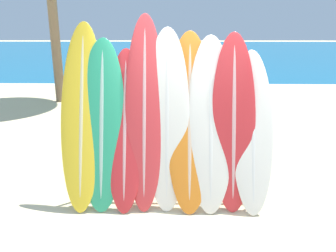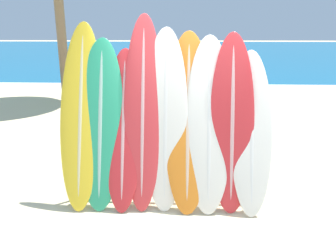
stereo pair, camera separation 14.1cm
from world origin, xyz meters
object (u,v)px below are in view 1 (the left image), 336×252
Objects in this scene: surfboard_rack at (167,172)px; surfboard_slot_2 at (125,130)px; surfboard_slot_4 at (167,120)px; person_near_water at (221,66)px; surfboard_slot_7 at (233,123)px; person_mid_beach at (236,71)px; surfboard_slot_3 at (145,113)px; surfboard_slot_6 at (211,124)px; surfboard_slot_8 at (253,131)px; surfboard_slot_5 at (190,121)px; surfboard_slot_1 at (102,124)px; person_far_left at (85,76)px; surfboard_slot_0 at (82,116)px.

surfboard_slot_2 is (-0.53, 0.04, 0.56)m from surfboard_rack.
surfboard_slot_4 is 1.34× the size of person_near_water.
person_mid_beach is at bearing 79.71° from surfboard_slot_7.
surfboard_slot_3 is 1.10× the size of surfboard_slot_7.
surfboard_slot_2 is 0.92× the size of surfboard_slot_6.
person_near_water is at bearing 81.58° from surfboard_slot_6.
surfboard_slot_4 is 1.10m from surfboard_slot_8.
surfboard_slot_4 is at bearing 178.60° from surfboard_slot_7.
surfboard_slot_7 is at bearing 178.73° from surfboard_slot_8.
surfboard_slot_5 is (0.58, 0.00, -0.11)m from surfboard_slot_3.
person_mid_beach is (2.49, 7.47, -0.34)m from surfboard_slot_3.
surfboard_rack is 1.04× the size of surfboard_slot_3.
surfboard_slot_8 is at bearing -112.00° from person_near_water.
surfboard_slot_3 is 0.85m from surfboard_slot_6.
surfboard_slot_2 is 1.18× the size of person_near_water.
surfboard_slot_8 is (1.92, -0.01, -0.08)m from surfboard_slot_1.
person_far_left is at bearing 122.20° from surfboard_slot_8.
surfboard_slot_7 is at bearing -0.22° from surfboard_slot_1.
surfboard_slot_3 is at bearing -179.58° from person_mid_beach.
person_near_water is 1.06× the size of person_mid_beach.
surfboard_slot_6 is 1.31× the size of person_far_left.
surfboard_slot_6 is at bearing -0.64° from surfboard_slot_4.
surfboard_slot_4 is 1.04× the size of surfboard_slot_6.
person_near_water reaches higher than person_mid_beach.
surfboard_slot_0 reaches higher than person_far_left.
person_mid_beach is at bearing 83.82° from person_far_left.
surfboard_slot_8 is at bearing -169.60° from person_mid_beach.
surfboard_slot_4 is 0.56m from surfboard_slot_6.
surfboard_slot_5 is 1.01× the size of surfboard_slot_7.
person_far_left is (-3.74, 5.94, -0.09)m from surfboard_slot_8.
surfboard_slot_4 is 1.37× the size of person_far_left.
person_mid_beach is (2.20, 7.49, -0.26)m from surfboard_slot_4.
surfboard_slot_0 reaches higher than surfboard_slot_6.
surfboard_slot_3 is (-0.28, 0.08, 0.78)m from surfboard_rack.
surfboard_slot_5 is at bearing 174.49° from surfboard_slot_6.
person_mid_beach is at bearing -92.20° from person_near_water.
person_near_water is (2.69, 8.82, -0.14)m from surfboard_slot_1.
person_near_water is at bearing 74.82° from surfboard_slot_2.
surfboard_slot_0 is at bearing 178.99° from surfboard_slot_6.
surfboard_slot_1 is 1.07× the size of surfboard_slot_8.
surfboard_slot_3 is 1.22× the size of surfboard_slot_8.
surfboard_rack is 1.08× the size of surfboard_slot_0.
person_mid_beach is at bearing 73.61° from surfboard_slot_4.
person_far_left reaches higher than surfboard_rack.
surfboard_slot_0 is 1.38× the size of person_near_water.
surfboard_slot_1 is 8.10m from person_mid_beach.
surfboard_slot_6 is 7.68m from person_mid_beach.
surfboard_slot_5 is (1.12, 0.03, 0.04)m from surfboard_slot_1.
surfboard_slot_1 is at bearing -178.29° from surfboard_slot_5.
surfboard_slot_4 is at bearing -177.53° from person_mid_beach.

